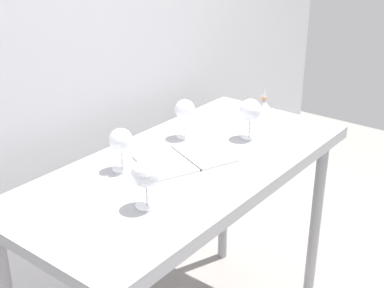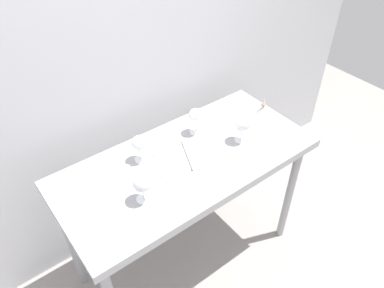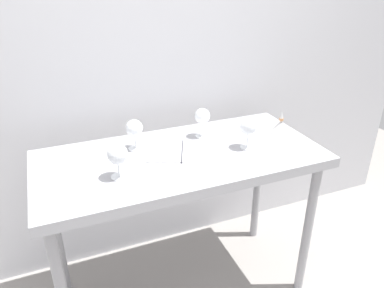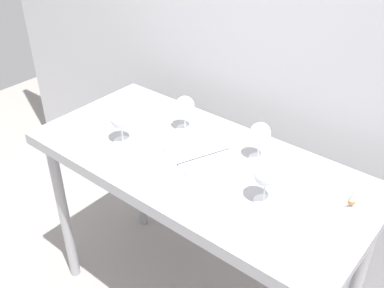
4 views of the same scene
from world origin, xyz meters
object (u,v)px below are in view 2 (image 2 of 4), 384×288
at_px(wine_glass_far_right, 196,116).
at_px(tasting_sheet_upper, 112,181).
at_px(tasting_sheet_lower, 226,118).
at_px(decanter_funnel, 262,110).
at_px(wine_glass_near_left, 142,183).
at_px(open_notebook, 186,156).
at_px(wine_glass_near_right, 242,124).
at_px(wine_glass_far_left, 140,144).

height_order(wine_glass_far_right, tasting_sheet_upper, wine_glass_far_right).
height_order(tasting_sheet_lower, decanter_funnel, decanter_funnel).
xyz_separation_m(wine_glass_near_left, open_notebook, (0.34, 0.12, -0.11)).
relative_size(wine_glass_near_right, tasting_sheet_upper, 0.70).
bearing_deg(wine_glass_near_right, wine_glass_near_left, -176.27).
height_order(wine_glass_far_right, tasting_sheet_lower, wine_glass_far_right).
bearing_deg(decanter_funnel, wine_glass_far_left, 172.29).
xyz_separation_m(wine_glass_near_left, decanter_funnel, (0.93, 0.14, -0.07)).
height_order(wine_glass_far_left, open_notebook, wine_glass_far_left).
bearing_deg(tasting_sheet_lower, wine_glass_far_left, -145.26).
relative_size(wine_glass_far_right, decanter_funnel, 1.24).
distance_m(wine_glass_near_left, wine_glass_far_left, 0.28).
relative_size(open_notebook, tasting_sheet_upper, 1.69).
height_order(open_notebook, decanter_funnel, decanter_funnel).
bearing_deg(wine_glass_near_right, tasting_sheet_upper, 167.79).
bearing_deg(wine_glass_near_right, decanter_funnel, 19.55).
relative_size(wine_glass_near_right, open_notebook, 0.42).
bearing_deg(decanter_funnel, wine_glass_near_right, -160.45).
height_order(open_notebook, tasting_sheet_upper, open_notebook).
height_order(wine_glass_far_left, tasting_sheet_lower, wine_glass_far_left).
bearing_deg(open_notebook, wine_glass_far_left, 170.95).
bearing_deg(tasting_sheet_lower, wine_glass_far_right, -146.92).
bearing_deg(tasting_sheet_lower, open_notebook, -127.74).
height_order(wine_glass_near_right, tasting_sheet_upper, wine_glass_near_right).
bearing_deg(decanter_funnel, wine_glass_near_left, -171.60).
bearing_deg(wine_glass_far_left, decanter_funnel, -7.71).
height_order(wine_glass_near_right, tasting_sheet_lower, wine_glass_near_right).
relative_size(wine_glass_near_right, tasting_sheet_lower, 0.71).
bearing_deg(tasting_sheet_upper, open_notebook, 26.93).
relative_size(wine_glass_near_right, decanter_funnel, 1.28).
bearing_deg(wine_glass_far_right, wine_glass_near_right, -53.37).
bearing_deg(open_notebook, wine_glass_near_right, 9.24).
bearing_deg(decanter_funnel, open_notebook, -178.28).
height_order(wine_glass_near_right, decanter_funnel, wine_glass_near_right).
distance_m(wine_glass_near_left, tasting_sheet_upper, 0.24).
height_order(wine_glass_near_left, tasting_sheet_upper, wine_glass_near_left).
relative_size(wine_glass_far_right, tasting_sheet_lower, 0.69).
distance_m(wine_glass_near_right, tasting_sheet_upper, 0.75).
xyz_separation_m(wine_glass_far_right, open_notebook, (-0.17, -0.13, -0.11)).
relative_size(wine_glass_near_left, decanter_funnel, 1.24).
bearing_deg(wine_glass_far_left, wine_glass_near_right, -20.85).
bearing_deg(wine_glass_near_right, open_notebook, 166.79).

